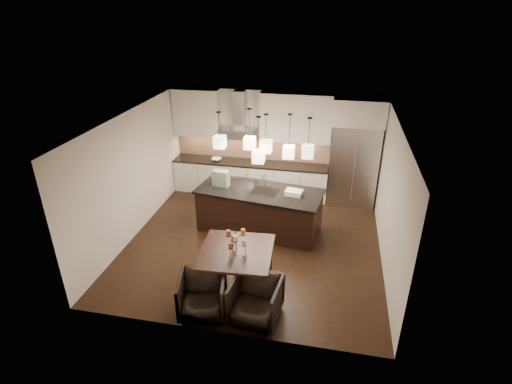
% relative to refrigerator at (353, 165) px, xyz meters
% --- Properties ---
extents(floor, '(5.50, 5.50, 0.02)m').
position_rel_refrigerator_xyz_m(floor, '(-2.10, -2.38, -1.08)').
color(floor, black).
rests_on(floor, ground).
extents(ceiling, '(5.50, 5.50, 0.02)m').
position_rel_refrigerator_xyz_m(ceiling, '(-2.10, -2.38, 1.73)').
color(ceiling, white).
rests_on(ceiling, wall_back).
extents(wall_back, '(5.50, 0.02, 2.80)m').
position_rel_refrigerator_xyz_m(wall_back, '(-2.10, 0.38, 0.32)').
color(wall_back, silver).
rests_on(wall_back, ground).
extents(wall_front, '(5.50, 0.02, 2.80)m').
position_rel_refrigerator_xyz_m(wall_front, '(-2.10, -5.14, 0.32)').
color(wall_front, silver).
rests_on(wall_front, ground).
extents(wall_left, '(0.02, 5.50, 2.80)m').
position_rel_refrigerator_xyz_m(wall_left, '(-4.86, -2.38, 0.32)').
color(wall_left, silver).
rests_on(wall_left, ground).
extents(wall_right, '(0.02, 5.50, 2.80)m').
position_rel_refrigerator_xyz_m(wall_right, '(0.66, -2.38, 0.32)').
color(wall_right, silver).
rests_on(wall_right, ground).
extents(refrigerator, '(1.20, 0.72, 2.15)m').
position_rel_refrigerator_xyz_m(refrigerator, '(0.00, 0.00, 0.00)').
color(refrigerator, '#B7B7BA').
rests_on(refrigerator, floor).
extents(fridge_panel, '(1.26, 0.72, 0.65)m').
position_rel_refrigerator_xyz_m(fridge_panel, '(0.00, 0.00, 1.40)').
color(fridge_panel, silver).
rests_on(fridge_panel, refrigerator).
extents(lower_cabinets, '(4.21, 0.62, 0.88)m').
position_rel_refrigerator_xyz_m(lower_cabinets, '(-2.73, 0.05, -0.64)').
color(lower_cabinets, silver).
rests_on(lower_cabinets, floor).
extents(countertop, '(4.21, 0.66, 0.04)m').
position_rel_refrigerator_xyz_m(countertop, '(-2.73, 0.05, -0.17)').
color(countertop, black).
rests_on(countertop, lower_cabinets).
extents(backsplash, '(4.21, 0.02, 0.63)m').
position_rel_refrigerator_xyz_m(backsplash, '(-2.73, 0.35, 0.16)').
color(backsplash, tan).
rests_on(backsplash, countertop).
extents(upper_cab_left, '(1.25, 0.35, 1.25)m').
position_rel_refrigerator_xyz_m(upper_cab_left, '(-4.20, 0.19, 1.10)').
color(upper_cab_left, silver).
rests_on(upper_cab_left, wall_back).
extents(upper_cab_right, '(1.85, 0.35, 1.25)m').
position_rel_refrigerator_xyz_m(upper_cab_right, '(-1.55, 0.19, 1.10)').
color(upper_cab_right, silver).
rests_on(upper_cab_right, wall_back).
extents(hood_canopy, '(0.90, 0.52, 0.24)m').
position_rel_refrigerator_xyz_m(hood_canopy, '(-3.03, 0.10, 0.65)').
color(hood_canopy, '#B7B7BA').
rests_on(hood_canopy, wall_back).
extents(hood_chimney, '(0.30, 0.28, 0.96)m').
position_rel_refrigerator_xyz_m(hood_chimney, '(-3.03, 0.21, 1.24)').
color(hood_chimney, '#B7B7BA').
rests_on(hood_chimney, hood_canopy).
extents(fruit_bowl, '(0.29, 0.29, 0.06)m').
position_rel_refrigerator_xyz_m(fruit_bowl, '(-3.65, 0.00, -0.12)').
color(fruit_bowl, silver).
rests_on(fruit_bowl, countertop).
extents(island_body, '(2.87, 1.48, 0.97)m').
position_rel_refrigerator_xyz_m(island_body, '(-2.10, -1.80, -0.59)').
color(island_body, black).
rests_on(island_body, floor).
extents(island_top, '(2.97, 1.58, 0.04)m').
position_rel_refrigerator_xyz_m(island_top, '(-2.10, -1.80, -0.09)').
color(island_top, black).
rests_on(island_top, island_body).
extents(faucet, '(0.15, 0.28, 0.42)m').
position_rel_refrigerator_xyz_m(faucet, '(-1.97, -1.71, 0.14)').
color(faucet, silver).
rests_on(faucet, island_top).
extents(tote_bag, '(0.40, 0.25, 0.37)m').
position_rel_refrigerator_xyz_m(tote_bag, '(-3.02, -1.72, 0.12)').
color(tote_bag, '#15462D').
rests_on(tote_bag, island_top).
extents(food_container, '(0.41, 0.31, 0.11)m').
position_rel_refrigerator_xyz_m(food_container, '(-1.31, -1.87, -0.01)').
color(food_container, silver).
rests_on(food_container, island_top).
extents(dining_table, '(1.39, 1.39, 0.79)m').
position_rel_refrigerator_xyz_m(dining_table, '(-2.12, -3.91, -0.68)').
color(dining_table, black).
rests_on(dining_table, floor).
extents(candelabra, '(0.40, 0.40, 0.46)m').
position_rel_refrigerator_xyz_m(candelabra, '(-2.12, -3.91, -0.06)').
color(candelabra, black).
rests_on(candelabra, dining_table).
extents(candle_a, '(0.08, 0.08, 0.10)m').
position_rel_refrigerator_xyz_m(candle_a, '(-1.97, -3.90, -0.10)').
color(candle_a, beige).
rests_on(candle_a, candelabra).
extents(candle_b, '(0.08, 0.08, 0.10)m').
position_rel_refrigerator_xyz_m(candle_b, '(-2.20, -3.79, -0.10)').
color(candle_b, orange).
rests_on(candle_b, candelabra).
extents(candle_c, '(0.08, 0.08, 0.10)m').
position_rel_refrigerator_xyz_m(candle_c, '(-2.18, -4.04, -0.10)').
color(candle_c, brown).
rests_on(candle_c, candelabra).
extents(candle_d, '(0.08, 0.08, 0.10)m').
position_rel_refrigerator_xyz_m(candle_d, '(-2.01, -3.81, 0.07)').
color(candle_d, orange).
rests_on(candle_d, candelabra).
extents(candle_e, '(0.08, 0.08, 0.10)m').
position_rel_refrigerator_xyz_m(candle_e, '(-2.25, -3.90, 0.07)').
color(candle_e, brown).
rests_on(candle_e, candelabra).
extents(candle_f, '(0.08, 0.08, 0.10)m').
position_rel_refrigerator_xyz_m(candle_f, '(-2.09, -4.05, 0.07)').
color(candle_f, beige).
rests_on(candle_f, candelabra).
extents(armchair_left, '(0.93, 0.95, 0.73)m').
position_rel_refrigerator_xyz_m(armchair_left, '(-2.52, -4.72, -0.71)').
color(armchair_left, black).
rests_on(armchair_left, floor).
extents(armchair_right, '(0.89, 0.91, 0.75)m').
position_rel_refrigerator_xyz_m(armchair_right, '(-1.60, -4.67, -0.70)').
color(armchair_right, black).
rests_on(armchair_right, floor).
extents(pendant_a, '(0.24, 0.24, 0.26)m').
position_rel_refrigerator_xyz_m(pendant_a, '(-2.95, -1.91, 1.06)').
color(pendant_a, beige).
rests_on(pendant_a, ceiling).
extents(pendant_b, '(0.24, 0.24, 0.26)m').
position_rel_refrigerator_xyz_m(pendant_b, '(-2.38, -1.52, 0.95)').
color(pendant_b, beige).
rests_on(pendant_b, ceiling).
extents(pendant_c, '(0.24, 0.24, 0.26)m').
position_rel_refrigerator_xyz_m(pendant_c, '(-1.95, -1.88, 1.03)').
color(pendant_c, beige).
rests_on(pendant_c, ceiling).
extents(pendant_d, '(0.24, 0.24, 0.26)m').
position_rel_refrigerator_xyz_m(pendant_d, '(-1.47, -1.77, 0.90)').
color(pendant_d, beige).
rests_on(pendant_d, ceiling).
extents(pendant_e, '(0.24, 0.24, 0.26)m').
position_rel_refrigerator_xyz_m(pendant_e, '(-1.05, -1.98, 1.01)').
color(pendant_e, beige).
rests_on(pendant_e, ceiling).
extents(pendant_f, '(0.24, 0.24, 0.26)m').
position_rel_refrigerator_xyz_m(pendant_f, '(-2.06, -2.09, 0.87)').
color(pendant_f, beige).
rests_on(pendant_f, ceiling).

